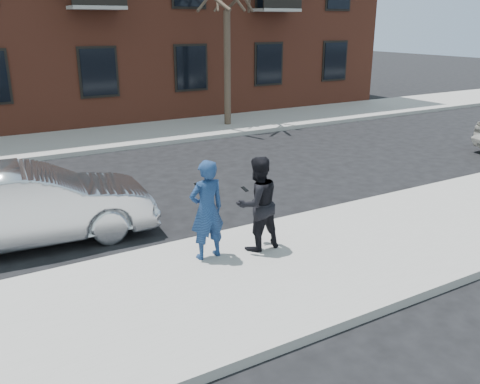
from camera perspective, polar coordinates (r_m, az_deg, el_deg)
ground at (r=9.11m, az=7.58°, el=-7.50°), size 100.00×100.00×0.00m
near_sidewalk at (r=8.90m, az=8.59°, el=-7.66°), size 50.00×3.50×0.15m
near_curb at (r=10.23m, az=2.29°, el=-3.88°), size 50.00×0.10×0.15m
far_sidewalk at (r=18.78m, az=-13.93°, el=6.02°), size 50.00×3.50×0.15m
far_curb at (r=17.10m, az=-12.15°, el=4.95°), size 50.00×0.10×0.15m
silver_sedan at (r=10.18m, az=-22.50°, el=-1.42°), size 4.63×1.94×1.49m
man_hoodie at (r=8.46m, az=-3.75°, el=-2.01°), size 0.64×0.50×1.72m
man_peacoat at (r=8.80m, az=1.98°, el=-1.31°), size 0.82×0.65×1.68m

